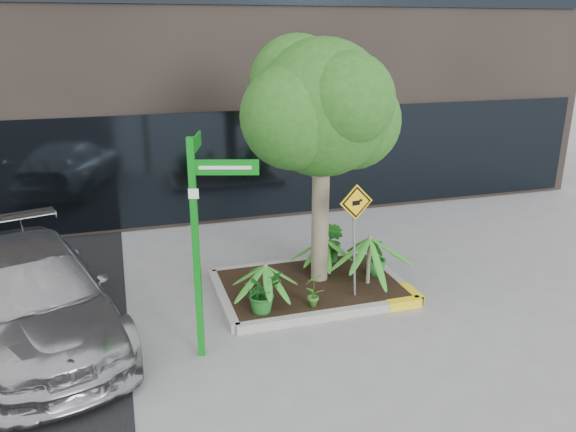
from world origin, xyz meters
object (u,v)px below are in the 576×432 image
object	(u,v)px
parked_car	(35,296)
street_sign_post	(200,225)
tree	(322,108)
cattle_sign	(355,221)

from	to	relation	value
parked_car	street_sign_post	distance (m)	2.93
tree	parked_car	world-z (taller)	tree
parked_car	cattle_sign	size ratio (longest dim) A/B	2.46
tree	cattle_sign	size ratio (longest dim) A/B	2.27
tree	street_sign_post	xyz separation A→B (m)	(-2.34, -1.65, -1.27)
parked_car	cattle_sign	bearing A→B (deg)	-19.83
cattle_sign	street_sign_post	bearing A→B (deg)	-167.76
street_sign_post	cattle_sign	distance (m)	2.86
tree	street_sign_post	distance (m)	3.14
street_sign_post	tree	bearing A→B (deg)	51.81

